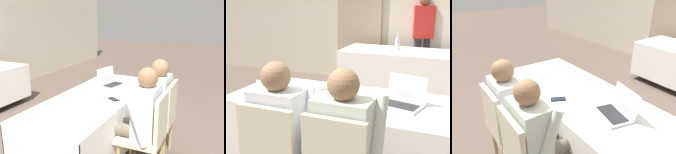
{
  "view_description": "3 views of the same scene",
  "coord_description": "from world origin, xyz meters",
  "views": [
    {
      "loc": [
        -2.47,
        -1.35,
        1.68
      ],
      "look_at": [
        0.0,
        -0.21,
        0.98
      ],
      "focal_mm": 40.0,
      "sensor_mm": 36.0,
      "label": 1
    },
    {
      "loc": [
        0.89,
        -2.35,
        1.61
      ],
      "look_at": [
        0.0,
        -0.21,
        0.98
      ],
      "focal_mm": 50.0,
      "sensor_mm": 36.0,
      "label": 2
    },
    {
      "loc": [
        1.5,
        -1.26,
        1.83
      ],
      "look_at": [
        0.0,
        -0.21,
        0.98
      ],
      "focal_mm": 35.0,
      "sensor_mm": 36.0,
      "label": 3
    }
  ],
  "objects": [
    {
      "name": "wall_back",
      "position": [
        0.0,
        3.22,
        1.35
      ],
      "size": [
        12.0,
        0.06,
        2.7
      ],
      "color": "beige",
      "rests_on": "ground_plane"
    },
    {
      "name": "curtain_panel",
      "position": [
        -0.98,
        3.16,
        1.33
      ],
      "size": [
        0.84,
        0.04,
        2.65
      ],
      "color": "gray",
      "rests_on": "ground_plane"
    },
    {
      "name": "conference_table_near",
      "position": [
        0.0,
        0.0,
        0.56
      ],
      "size": [
        2.07,
        0.83,
        0.73
      ],
      "color": "white",
      "rests_on": "ground_plane"
    },
    {
      "name": "conference_table_far",
      "position": [
        0.07,
        2.47,
        0.56
      ],
      "size": [
        2.07,
        0.83,
        0.73
      ],
      "color": "white",
      "rests_on": "ground_plane"
    },
    {
      "name": "laptop",
      "position": [
        0.46,
        0.02,
        0.78
      ],
      "size": [
        0.38,
        0.33,
        0.24
      ],
      "rotation": [
        0.0,
        0.0,
        -0.24
      ],
      "color": "#B7B7BC",
      "rests_on": "conference_table_near"
    },
    {
      "name": "cell_phone",
      "position": [
        -0.04,
        -0.25,
        0.74
      ],
      "size": [
        0.13,
        0.16,
        0.01
      ],
      "rotation": [
        0.0,
        0.0,
        -0.46
      ],
      "color": "black",
      "rests_on": "conference_table_near"
    },
    {
      "name": "paper_beside_laptop",
      "position": [
        -0.44,
        -0.15,
        0.73
      ],
      "size": [
        0.28,
        0.34,
        0.0
      ],
      "rotation": [
        0.0,
        0.0,
        -0.28
      ],
      "color": "white",
      "rests_on": "conference_table_near"
    },
    {
      "name": "paper_centre_table",
      "position": [
        0.17,
        -0.11,
        0.73
      ],
      "size": [
        0.29,
        0.35,
        0.0
      ],
      "rotation": [
        0.0,
        0.0,
        0.33
      ],
      "color": "white",
      "rests_on": "conference_table_near"
    },
    {
      "name": "water_bottle",
      "position": [
        -0.12,
        2.53,
        0.85
      ],
      "size": [
        0.08,
        0.08,
        0.26
      ],
      "color": "#B7B7C1",
      "rests_on": "conference_table_far"
    },
    {
      "name": "person_checkered_shirt",
      "position": [
        -0.24,
        -0.62,
        0.67
      ],
      "size": [
        0.5,
        0.52,
        1.18
      ],
      "rotation": [
        0.0,
        0.0,
        3.14
      ],
      "color": "#665B4C",
      "rests_on": "ground_plane"
    },
    {
      "name": "person_white_shirt",
      "position": [
        0.24,
        -0.62,
        0.67
      ],
      "size": [
        0.5,
        0.52,
        1.18
      ],
      "rotation": [
        0.0,
        0.0,
        3.14
      ],
      "color": "#665B4C",
      "rests_on": "ground_plane"
    },
    {
      "name": "person_red_shirt",
      "position": [
        0.17,
        3.19,
        0.91
      ],
      "size": [
        0.38,
        0.29,
        1.59
      ],
      "rotation": [
        0.0,
        0.0,
        0.29
      ],
      "color": "#33333D",
      "rests_on": "ground_plane"
    }
  ]
}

